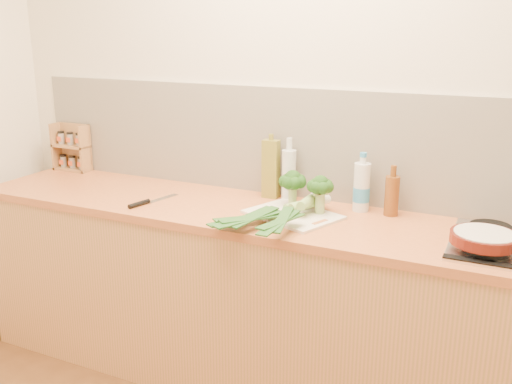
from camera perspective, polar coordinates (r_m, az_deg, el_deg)
room_shell at (r=2.79m, az=5.13°, el=4.76°), size 3.50×3.50×3.50m
counter at (r=2.78m, az=2.64°, el=-11.05°), size 3.20×0.62×0.90m
chopping_board at (r=2.58m, az=3.71°, el=-2.27°), size 0.47×0.41×0.01m
broccoli_left at (r=2.66m, az=3.70°, el=1.06°), size 0.13×0.13×0.17m
broccoli_right at (r=2.56m, az=6.45°, el=0.47°), size 0.12×0.12×0.18m
leek_front at (r=2.55m, az=2.65°, el=-1.74°), size 0.35×0.57×0.04m
leek_mid at (r=2.50m, az=3.22°, el=-1.72°), size 0.32×0.59×0.04m
leek_back at (r=2.47m, az=4.34°, el=-1.55°), size 0.10×0.64×0.04m
chefs_knife at (r=2.79m, az=-11.02°, el=-1.03°), size 0.10×0.30×0.02m
skillet at (r=2.31m, az=21.94°, el=-4.29°), size 0.37×0.25×0.04m
spice_rack at (r=3.54m, az=-17.85°, el=4.02°), size 0.23×0.09×0.28m
oil_tin at (r=2.81m, az=1.50°, el=2.35°), size 0.08×0.05×0.32m
glass_bottle at (r=2.78m, az=3.30°, el=1.81°), size 0.07×0.07×0.31m
amber_bottle at (r=2.63m, az=13.43°, el=-0.28°), size 0.06×0.06×0.23m
water_bottle at (r=2.66m, az=10.51°, el=0.35°), size 0.08×0.08×0.25m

